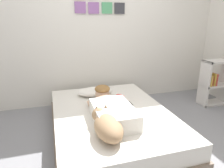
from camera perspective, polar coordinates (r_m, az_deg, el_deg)
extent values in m
plane|color=gray|center=(2.50, 5.54, -16.44)|extent=(12.23, 12.23, 0.00)
cube|color=silver|center=(3.50, -3.38, 15.27)|extent=(4.12, 0.10, 2.50)
cube|color=#8C5999|center=(3.38, -8.74, 20.09)|extent=(0.17, 0.02, 0.17)
cube|color=#8C5999|center=(3.42, -5.08, 20.09)|extent=(0.17, 0.02, 0.17)
cube|color=#4C9966|center=(3.47, -1.39, 20.17)|extent=(0.17, 0.02, 0.17)
cube|color=#333338|center=(3.53, 2.08, 20.08)|extent=(0.17, 0.02, 0.17)
cube|color=#726051|center=(2.71, -0.23, -12.10)|extent=(1.42, 1.97, 0.11)
cube|color=silver|center=(2.64, -0.24, -9.28)|extent=(1.38, 1.91, 0.19)
ellipsoid|color=white|center=(3.10, -4.68, -2.06)|extent=(0.52, 0.32, 0.11)
cube|color=silver|center=(2.30, 0.44, -8.34)|extent=(0.42, 0.64, 0.18)
ellipsoid|color=#D8AD8E|center=(2.59, -1.78, -4.76)|extent=(0.32, 0.20, 0.16)
sphere|color=#D8AD8E|center=(2.72, -2.66, -2.74)|extent=(0.19, 0.19, 0.19)
ellipsoid|color=olive|center=(2.70, -2.68, -1.35)|extent=(0.20, 0.20, 0.10)
cylinder|color=#D8AD8E|center=(2.71, -4.59, -4.47)|extent=(0.23, 0.07, 0.14)
cylinder|color=#D8AD8E|center=(2.75, -0.52, -4.03)|extent=(0.23, 0.07, 0.14)
ellipsoid|color=#9E7A56|center=(2.03, -1.02, -11.90)|extent=(0.26, 0.48, 0.20)
sphere|color=#9E7A56|center=(2.24, -3.63, -8.38)|extent=(0.15, 0.15, 0.15)
cone|color=#7E6145|center=(2.22, -4.26, -6.59)|extent=(0.05, 0.05, 0.05)
cone|color=#7E6145|center=(2.24, -1.75, -6.30)|extent=(0.05, 0.05, 0.05)
cylinder|color=#D84C47|center=(2.91, 1.97, -3.73)|extent=(0.09, 0.09, 0.07)
torus|color=#D84C47|center=(2.93, 3.03, -3.61)|extent=(0.05, 0.01, 0.05)
cube|color=black|center=(2.80, 4.66, -5.40)|extent=(0.07, 0.14, 0.01)
cube|color=silver|center=(3.69, 23.99, 0.05)|extent=(0.03, 0.24, 0.75)
cube|color=silver|center=(3.94, 25.68, -4.67)|extent=(0.45, 0.24, 0.03)
cube|color=silver|center=(3.84, 26.31, -0.21)|extent=(0.45, 0.24, 0.03)
cube|color=silver|center=(3.75, 27.14, 5.58)|extent=(0.45, 0.24, 0.03)
cube|color=gold|center=(3.69, 24.41, 0.96)|extent=(0.02, 0.17, 0.16)
cube|color=gold|center=(3.71, 24.80, 1.06)|extent=(0.03, 0.20, 0.17)
cube|color=#B23833|center=(3.74, 25.20, 0.92)|extent=(0.03, 0.16, 0.15)
cube|color=gold|center=(3.75, 25.61, 1.34)|extent=(0.02, 0.20, 0.20)
cube|color=#B23833|center=(3.78, 25.98, 1.33)|extent=(0.02, 0.20, 0.19)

